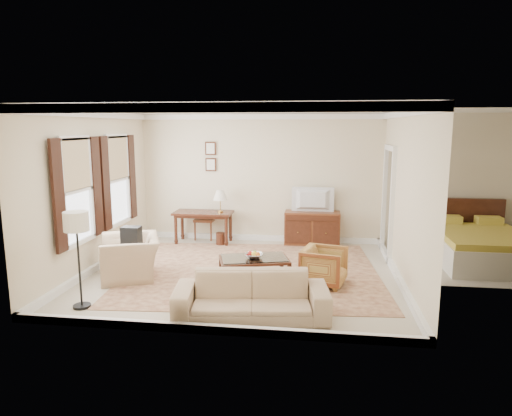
% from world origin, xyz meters
% --- Properties ---
extents(room_shell, '(5.51, 5.01, 2.91)m').
position_xyz_m(room_shell, '(0.00, 0.00, 2.47)').
color(room_shell, beige).
rests_on(room_shell, ground).
extents(annex_bedroom, '(3.00, 2.70, 2.90)m').
position_xyz_m(annex_bedroom, '(4.49, 1.15, 0.34)').
color(annex_bedroom, beige).
rests_on(annex_bedroom, ground).
extents(window_front, '(0.12, 1.56, 1.80)m').
position_xyz_m(window_front, '(-2.70, -0.70, 1.55)').
color(window_front, '#CCB284').
rests_on(window_front, room_shell).
extents(window_rear, '(0.12, 1.56, 1.80)m').
position_xyz_m(window_rear, '(-2.70, 0.90, 1.55)').
color(window_rear, '#CCB284').
rests_on(window_rear, room_shell).
extents(doorway, '(0.10, 1.12, 2.25)m').
position_xyz_m(doorway, '(2.71, 1.50, 1.08)').
color(doorway, white).
rests_on(doorway, room_shell).
extents(rug, '(4.79, 4.19, 0.01)m').
position_xyz_m(rug, '(0.15, 0.12, 0.01)').
color(rug, brown).
rests_on(rug, room_shell).
extents(writing_desk, '(1.31, 0.65, 0.72)m').
position_xyz_m(writing_desk, '(-1.25, 2.07, 0.60)').
color(writing_desk, '#462014').
rests_on(writing_desk, room_shell).
extents(desk_chair, '(0.52, 0.52, 1.05)m').
position_xyz_m(desk_chair, '(-1.30, 2.42, 0.53)').
color(desk_chair, brown).
rests_on(desk_chair, room_shell).
extents(desk_lamp, '(0.32, 0.32, 0.50)m').
position_xyz_m(desk_lamp, '(-0.85, 2.07, 0.97)').
color(desk_lamp, silver).
rests_on(desk_lamp, writing_desk).
extents(framed_prints, '(0.25, 0.04, 0.68)m').
position_xyz_m(framed_prints, '(-1.15, 2.47, 1.94)').
color(framed_prints, '#462014').
rests_on(framed_prints, room_shell).
extents(sideboard, '(1.22, 0.47, 0.75)m').
position_xyz_m(sideboard, '(1.20, 2.24, 0.37)').
color(sideboard, brown).
rests_on(sideboard, room_shell).
extents(tv, '(0.89, 0.51, 0.12)m').
position_xyz_m(tv, '(1.20, 2.22, 1.19)').
color(tv, black).
rests_on(tv, sideboard).
extents(coffee_table, '(1.26, 0.95, 0.48)m').
position_xyz_m(coffee_table, '(0.29, -0.58, 0.37)').
color(coffee_table, '#462014').
rests_on(coffee_table, room_shell).
extents(fruit_bowl, '(0.42, 0.42, 0.10)m').
position_xyz_m(fruit_bowl, '(0.29, -0.61, 0.53)').
color(fruit_bowl, silver).
rests_on(fruit_bowl, coffee_table).
extents(book_a, '(0.28, 0.09, 0.38)m').
position_xyz_m(book_a, '(0.11, -0.60, 0.19)').
color(book_a, brown).
rests_on(book_a, coffee_table).
extents(book_b, '(0.27, 0.13, 0.38)m').
position_xyz_m(book_b, '(0.44, -0.59, 0.18)').
color(book_b, brown).
rests_on(book_b, coffee_table).
extents(striped_armchair, '(0.79, 0.82, 0.70)m').
position_xyz_m(striped_armchair, '(1.44, -0.42, 0.35)').
color(striped_armchair, brown).
rests_on(striped_armchair, room_shell).
extents(club_armchair, '(1.10, 1.30, 0.97)m').
position_xyz_m(club_armchair, '(-1.92, -0.46, 0.48)').
color(club_armchair, tan).
rests_on(club_armchair, room_shell).
extents(backpack, '(0.34, 0.39, 0.40)m').
position_xyz_m(backpack, '(-1.89, -0.43, 0.73)').
color(backpack, black).
rests_on(backpack, club_armchair).
extents(sofa, '(2.17, 0.89, 0.83)m').
position_xyz_m(sofa, '(0.43, -1.89, 0.41)').
color(sofa, tan).
rests_on(sofa, room_shell).
extents(floor_lamp, '(0.35, 0.35, 1.43)m').
position_xyz_m(floor_lamp, '(-2.08, -1.88, 1.18)').
color(floor_lamp, black).
rests_on(floor_lamp, room_shell).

